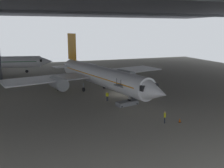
# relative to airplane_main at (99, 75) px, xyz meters

# --- Properties ---
(ground_plane) EXTENTS (110.00, 110.00, 0.00)m
(ground_plane) POSITION_rel_airplane_main_xyz_m (2.81, -3.14, -3.48)
(ground_plane) COLOR gray
(hangar_structure) EXTENTS (121.00, 99.00, 18.81)m
(hangar_structure) POSITION_rel_airplane_main_xyz_m (2.71, 10.63, 14.69)
(hangar_structure) COLOR #4C4F54
(hangar_structure) RESTS_ON ground_plane
(airplane_main) EXTENTS (36.20, 36.86, 11.61)m
(airplane_main) POSITION_rel_airplane_main_xyz_m (0.00, 0.00, 0.00)
(airplane_main) COLOR white
(airplane_main) RESTS_ON ground_plane
(boarding_stairs) EXTENTS (4.44, 2.35, 4.69)m
(boarding_stairs) POSITION_rel_airplane_main_xyz_m (1.78, -10.16, -2.74)
(boarding_stairs) COLOR slate
(boarding_stairs) RESTS_ON ground_plane
(crew_worker_near_nose) EXTENTS (0.40, 0.43, 1.71)m
(crew_worker_near_nose) POSITION_rel_airplane_main_xyz_m (3.38, -19.62, -2.50)
(crew_worker_near_nose) COLOR #232838
(crew_worker_near_nose) RESTS_ON ground_plane
(crew_worker_by_stairs) EXTENTS (0.46, 0.39, 1.69)m
(crew_worker_by_stairs) POSITION_rel_airplane_main_xyz_m (-0.52, -6.64, -2.51)
(crew_worker_by_stairs) COLOR #232838
(crew_worker_by_stairs) RESTS_ON ground_plane
(traffic_cone_orange) EXTENTS (0.36, 0.36, 0.60)m
(traffic_cone_orange) POSITION_rel_airplane_main_xyz_m (5.53, -20.05, -3.19)
(traffic_cone_orange) COLOR black
(traffic_cone_orange) RESTS_ON ground_plane
(baggage_tug) EXTENTS (1.47, 2.30, 0.90)m
(baggage_tug) POSITION_rel_airplane_main_xyz_m (-7.35, 4.79, -2.95)
(baggage_tug) COLOR yellow
(baggage_tug) RESTS_ON ground_plane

